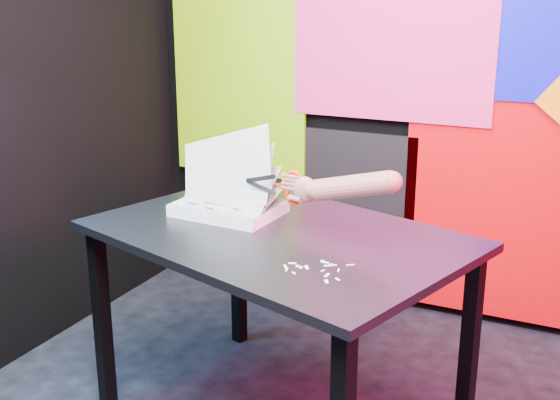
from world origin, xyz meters
The scene contains 7 objects.
room centered at (0.00, 0.00, 1.35)m, with size 3.01×3.01×2.71m.
backdrop centered at (0.06, 1.46, 0.96)m, with size 2.88×0.05×2.08m.
work_table centered at (-0.28, 0.32, 0.66)m, with size 1.43×1.15×0.75m.
printout_stack centered at (-0.52, 0.41, 0.78)m, with size 0.43×0.29×0.35m.
scissors centered at (-0.27, 0.39, 0.89)m, with size 0.22×0.03×0.13m.
hand_forearm centered at (-0.06, 0.37, 0.92)m, with size 0.42×0.10×0.15m.
paper_clippings centered at (-0.03, 0.07, 0.75)m, with size 0.19×0.17×0.00m.
Camera 1 is at (0.70, -1.71, 1.54)m, focal length 45.00 mm.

